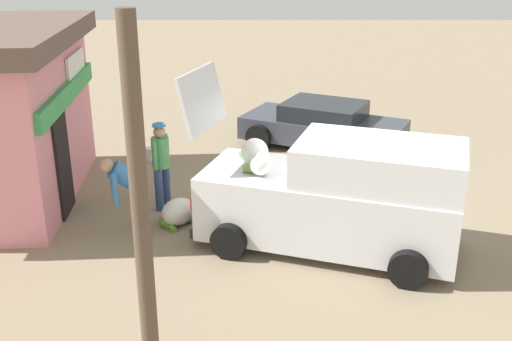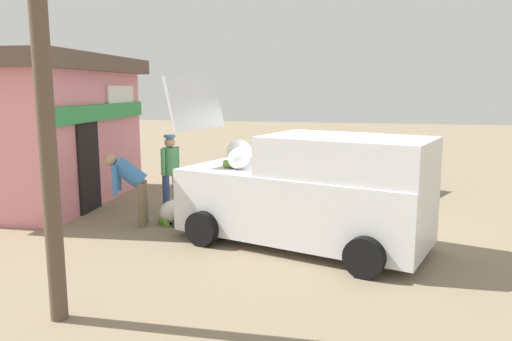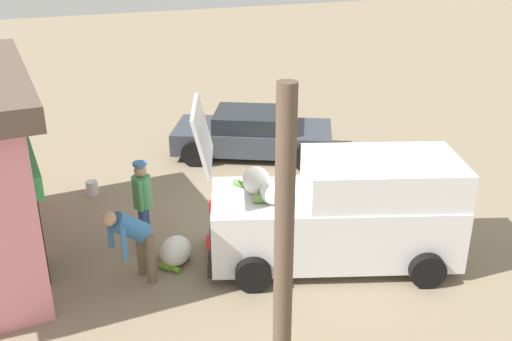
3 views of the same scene
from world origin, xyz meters
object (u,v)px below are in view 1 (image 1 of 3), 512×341
object	(u,v)px
parked_sedan	(323,125)
vendor_standing	(161,160)
unloaded_banana_pile	(178,212)
delivery_van	(338,196)
customer_bending	(130,186)
paint_bucket	(151,154)

from	to	relation	value
parked_sedan	vendor_standing	bearing A→B (deg)	136.67
unloaded_banana_pile	delivery_van	bearing A→B (deg)	-108.08
unloaded_banana_pile	vendor_standing	bearing A→B (deg)	27.68
customer_bending	paint_bucket	size ratio (longest dim) A/B	4.75
unloaded_banana_pile	paint_bucket	distance (m)	3.60
vendor_standing	parked_sedan	bearing A→B (deg)	-43.33
delivery_van	unloaded_banana_pile	world-z (taller)	delivery_van
customer_bending	paint_bucket	distance (m)	3.88
customer_bending	unloaded_banana_pile	world-z (taller)	customer_bending
parked_sedan	delivery_van	bearing A→B (deg)	176.61
parked_sedan	customer_bending	world-z (taller)	customer_bending
vendor_standing	unloaded_banana_pile	size ratio (longest dim) A/B	1.89
vendor_standing	paint_bucket	bearing A→B (deg)	14.35
unloaded_banana_pile	paint_bucket	world-z (taller)	unloaded_banana_pile
paint_bucket	unloaded_banana_pile	bearing A→B (deg)	-162.58
unloaded_banana_pile	paint_bucket	xyz separation A→B (m)	(3.43, 1.08, -0.07)
customer_bending	unloaded_banana_pile	size ratio (longest dim) A/B	1.60
delivery_van	paint_bucket	bearing A→B (deg)	41.81
delivery_van	customer_bending	bearing A→B (deg)	81.32
unloaded_banana_pile	paint_bucket	bearing A→B (deg)	17.42
parked_sedan	unloaded_banana_pile	distance (m)	5.47
vendor_standing	unloaded_banana_pile	distance (m)	1.13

